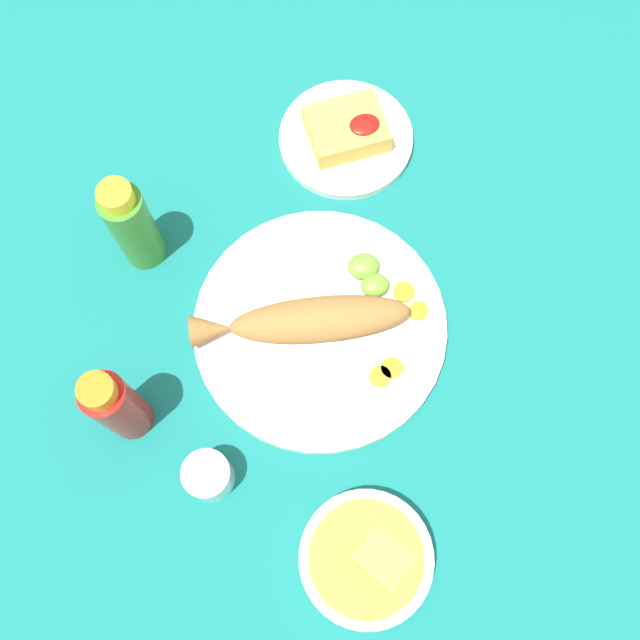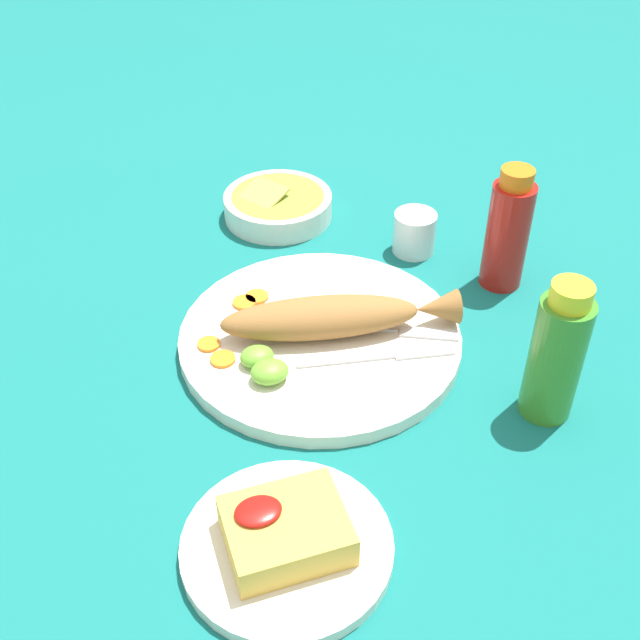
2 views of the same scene
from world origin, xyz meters
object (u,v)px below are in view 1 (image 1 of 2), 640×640
fried_fish (307,320)px  guacamole_bowl (366,558)px  salt_cup (209,476)px  main_plate (320,327)px  side_plate_fries (346,139)px  hot_sauce_bottle_red (116,406)px  hot_sauce_bottle_green (132,225)px  fork_near (255,324)px  fork_far (264,293)px

fried_fish → guacamole_bowl: 0.30m
fried_fish → salt_cup: 0.23m
main_plate → fried_fish: 0.04m
side_plate_fries → salt_cup: bearing=-126.6°
hot_sauce_bottle_red → hot_sauce_bottle_green: 0.24m
fork_near → hot_sauce_bottle_green: 0.21m
side_plate_fries → fried_fish: bearing=-117.6°
hot_sauce_bottle_green → side_plate_fries: (0.32, 0.09, -0.07)m
hot_sauce_bottle_red → salt_cup: bearing=-52.7°
main_plate → fork_near: bearing=162.9°
main_plate → salt_cup: size_ratio=5.74×
hot_sauce_bottle_red → main_plate: bearing=9.6°
hot_sauce_bottle_green → fried_fish: bearing=-44.3°
main_plate → guacamole_bowl: size_ratio=2.12×
fork_far → salt_cup: 0.25m
fried_fish → fork_near: bearing=172.6°
salt_cup → guacamole_bowl: bearing=-43.6°
main_plate → hot_sauce_bottle_green: (-0.20, 0.18, 0.07)m
fork_near → salt_cup: salt_cup is taller
fork_far → hot_sauce_bottle_red: hot_sauce_bottle_red is taller
fork_far → hot_sauce_bottle_green: hot_sauce_bottle_green is taller
fork_near → hot_sauce_bottle_green: size_ratio=1.01×
hot_sauce_bottle_red → salt_cup: size_ratio=2.84×
fried_fish → hot_sauce_bottle_red: bearing=-157.8°
fork_far → hot_sauce_bottle_green: bearing=-29.8°
fork_near → guacamole_bowl: bearing=124.4°
main_plate → salt_cup: (-0.19, -0.15, 0.02)m
hot_sauce_bottle_red → guacamole_bowl: (0.23, -0.25, -0.06)m
fried_fish → salt_cup: (-0.17, -0.15, -0.02)m
side_plate_fries → guacamole_bowl: (-0.16, -0.57, 0.01)m
fork_near → fork_far: same height
salt_cup → hot_sauce_bottle_red: bearing=127.3°
fork_far → side_plate_fries: (0.18, 0.20, -0.01)m
guacamole_bowl → hot_sauce_bottle_green: bearing=109.1°
hot_sauce_bottle_green → fork_far: bearing=-39.7°
fried_fish → hot_sauce_bottle_green: size_ratio=1.71×
main_plate → guacamole_bowl: bearing=-96.5°
hot_sauce_bottle_red → fork_near: bearing=21.0°
fork_near → guacamole_bowl: guacamole_bowl is taller
fork_far → side_plate_fries: fork_far is taller
hot_sauce_bottle_green → salt_cup: 0.34m
fork_far → hot_sauce_bottle_red: (-0.21, -0.11, 0.06)m
hot_sauce_bottle_red → side_plate_fries: (0.39, 0.32, -0.07)m
side_plate_fries → guacamole_bowl: guacamole_bowl is taller
main_plate → fork_far: (-0.06, 0.07, 0.01)m
hot_sauce_bottle_red → side_plate_fries: 0.51m
guacamole_bowl → side_plate_fries: bearing=74.6°
fork_near → side_plate_fries: bearing=-104.3°
fried_fish → hot_sauce_bottle_red: 0.26m
fried_fish → fork_far: (-0.04, 0.06, -0.02)m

